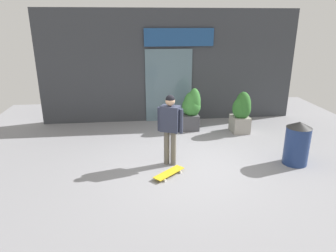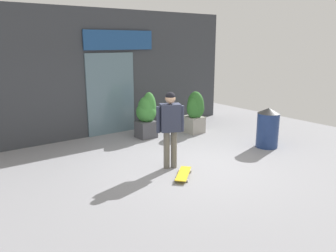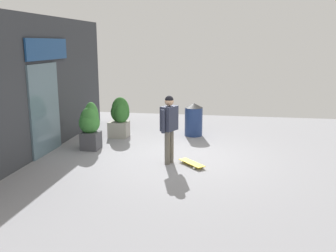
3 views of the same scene
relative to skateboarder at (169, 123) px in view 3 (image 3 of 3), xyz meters
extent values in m
plane|color=gray|center=(0.40, -0.02, -1.01)|extent=(12.00, 12.00, 0.00)
cube|color=#383A3F|center=(0.40, 3.47, 0.77)|extent=(8.26, 0.25, 3.56)
cube|color=slate|center=(0.35, 3.33, 0.17)|extent=(1.51, 0.06, 2.35)
cube|color=navy|center=(0.68, 3.31, 1.69)|extent=(2.19, 0.05, 0.54)
cylinder|color=#666056|center=(0.07, -0.03, -0.60)|extent=(0.13, 0.13, 0.82)
cylinder|color=#666056|center=(-0.07, 0.03, -0.60)|extent=(0.13, 0.13, 0.82)
cube|color=#2D3347|center=(0.00, 0.00, 0.11)|extent=(0.48, 0.41, 0.58)
cylinder|color=#2D3347|center=(0.23, -0.10, 0.07)|extent=(0.09, 0.09, 0.55)
cylinder|color=#2D3347|center=(-0.23, 0.10, 0.07)|extent=(0.09, 0.09, 0.55)
sphere|color=tan|center=(0.00, 0.00, 0.51)|extent=(0.21, 0.21, 0.21)
sphere|color=black|center=(0.00, 0.00, 0.54)|extent=(0.20, 0.20, 0.20)
cube|color=gold|center=(-0.09, -0.56, -0.94)|extent=(0.74, 0.69, 0.02)
cylinder|color=silver|center=(-0.20, -0.82, -0.98)|extent=(0.06, 0.06, 0.05)
cylinder|color=silver|center=(-0.36, -0.64, -0.98)|extent=(0.06, 0.06, 0.05)
cylinder|color=silver|center=(0.18, -0.48, -0.98)|extent=(0.06, 0.06, 0.05)
cylinder|color=silver|center=(0.02, -0.30, -0.98)|extent=(0.06, 0.06, 0.05)
cube|color=gray|center=(2.35, 1.96, -0.77)|extent=(0.50, 0.59, 0.48)
ellipsoid|color=#2D6628|center=(2.42, 1.93, -0.25)|extent=(0.38, 0.59, 0.64)
ellipsoid|color=#2D6628|center=(2.32, 1.87, -0.24)|extent=(0.51, 0.40, 0.66)
ellipsoid|color=#2D6628|center=(2.38, 1.91, -0.18)|extent=(0.44, 0.56, 0.82)
cube|color=#47474C|center=(0.89, 2.32, -0.77)|extent=(0.51, 0.46, 0.47)
ellipsoid|color=#387A33|center=(0.93, 2.36, -0.28)|extent=(0.57, 0.57, 0.60)
ellipsoid|color=#387A33|center=(1.01, 2.32, -0.16)|extent=(0.39, 0.41, 0.88)
ellipsoid|color=#387A33|center=(0.89, 2.35, -0.22)|extent=(0.40, 0.51, 0.74)
cylinder|color=navy|center=(2.91, -0.30, -0.56)|extent=(0.55, 0.55, 0.89)
cone|color=black|center=(2.91, -0.30, -0.05)|extent=(0.57, 0.57, 0.14)
camera|label=1|loc=(-0.77, -6.39, 2.15)|focal=32.49mm
camera|label=2|loc=(-4.18, -5.52, 1.65)|focal=36.31mm
camera|label=3|loc=(-8.67, -1.41, 1.86)|focal=40.49mm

